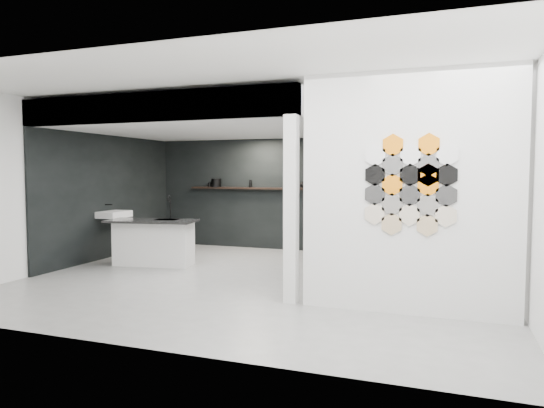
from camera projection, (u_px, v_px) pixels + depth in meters
The scene contains 17 objects.
floor at pixel (259, 281), 7.34m from camera, with size 7.00×6.00×0.01m, color slate.
partition_panel at pixel (408, 193), 5.56m from camera, with size 2.45×0.15×2.80m, color silver.
bay_clad_back at pixel (253, 194), 10.49m from camera, with size 4.40×0.04×2.35m, color black.
bay_clad_left at pixel (111, 196), 9.36m from camera, with size 0.04×4.00×2.35m, color black.
bulkhead at pixel (211, 121), 8.54m from camera, with size 4.40×4.00×0.40m, color silver.
corner_column at pixel (291, 210), 6.04m from camera, with size 0.16×0.16×2.35m, color silver.
fascia_beam at pixel (148, 107), 6.74m from camera, with size 4.40×0.16×0.40m, color silver.
wall_basin at pixel (114, 214), 9.12m from camera, with size 0.40×0.60×0.12m, color silver.
display_shelf at pixel (255, 188), 10.35m from camera, with size 3.00×0.15×0.04m, color black.
kitchen_island at pixel (154, 242), 8.55m from camera, with size 1.62×0.92×1.23m.
stockpot at pixel (216, 183), 10.65m from camera, with size 0.22×0.22×0.18m, color black.
kettle at pixel (303, 185), 9.98m from camera, with size 0.16×0.16×0.13m, color black.
glass_bowl at pixel (317, 185), 9.89m from camera, with size 0.14×0.14×0.10m, color gray.
glass_vase at pixel (317, 185), 9.89m from camera, with size 0.09×0.09×0.13m, color gray.
bottle_dark at pixel (250, 184), 10.38m from camera, with size 0.06×0.06×0.15m, color black.
utensil_cup at pixel (210, 185), 10.70m from camera, with size 0.08×0.08×0.10m, color black.
hex_tile_cluster at pixel (411, 184), 5.46m from camera, with size 1.04×0.02×1.16m.
Camera 1 is at (2.62, -6.75, 1.64)m, focal length 32.00 mm.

